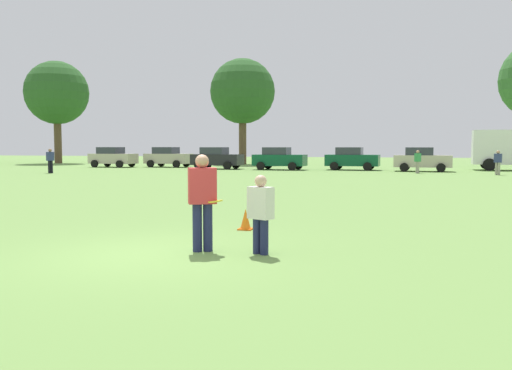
{
  "coord_description": "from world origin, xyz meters",
  "views": [
    {
      "loc": [
        4.14,
        -8.63,
        1.93
      ],
      "look_at": [
        1.44,
        1.72,
        1.15
      ],
      "focal_mm": 37.51,
      "sensor_mm": 36.0,
      "label": 1
    }
  ],
  "objects_px": {
    "traffic_cone": "(246,220)",
    "bystander_sideline_watcher": "(498,161)",
    "player_thrower": "(202,197)",
    "frisbee": "(215,201)",
    "parked_car_far_right": "(422,159)",
    "bystander_field_marshal": "(50,159)",
    "parked_car_mid_left": "(168,157)",
    "parked_car_near_left": "(113,157)",
    "player_defender": "(261,210)",
    "parked_car_near_right": "(352,158)",
    "bystander_far_jogger": "(418,160)",
    "parked_car_mid_right": "(279,158)",
    "parked_car_center": "(217,158)"
  },
  "relations": [
    {
      "from": "player_defender",
      "to": "bystander_far_jogger",
      "type": "distance_m",
      "value": 30.35
    },
    {
      "from": "player_defender",
      "to": "bystander_far_jogger",
      "type": "height_order",
      "value": "bystander_far_jogger"
    },
    {
      "from": "parked_car_near_left",
      "to": "parked_car_mid_right",
      "type": "relative_size",
      "value": 1.0
    },
    {
      "from": "frisbee",
      "to": "parked_car_far_right",
      "type": "height_order",
      "value": "parked_car_far_right"
    },
    {
      "from": "bystander_sideline_watcher",
      "to": "bystander_far_jogger",
      "type": "height_order",
      "value": "bystander_sideline_watcher"
    },
    {
      "from": "parked_car_near_left",
      "to": "bystander_field_marshal",
      "type": "height_order",
      "value": "parked_car_near_left"
    },
    {
      "from": "parked_car_near_left",
      "to": "bystander_field_marshal",
      "type": "distance_m",
      "value": 10.88
    },
    {
      "from": "parked_car_mid_left",
      "to": "parked_car_far_right",
      "type": "xyz_separation_m",
      "value": [
        22.06,
        -2.79,
        0.0
      ]
    },
    {
      "from": "parked_car_near_right",
      "to": "parked_car_far_right",
      "type": "bearing_deg",
      "value": -11.21
    },
    {
      "from": "player_thrower",
      "to": "parked_car_far_right",
      "type": "height_order",
      "value": "parked_car_far_right"
    },
    {
      "from": "traffic_cone",
      "to": "parked_car_near_right",
      "type": "relative_size",
      "value": 0.11
    },
    {
      "from": "parked_car_far_right",
      "to": "bystander_field_marshal",
      "type": "xyz_separation_m",
      "value": [
        -25.68,
        -9.37,
        0.06
      ]
    },
    {
      "from": "player_defender",
      "to": "parked_car_far_right",
      "type": "distance_m",
      "value": 33.5
    },
    {
      "from": "player_thrower",
      "to": "traffic_cone",
      "type": "distance_m",
      "value": 2.76
    },
    {
      "from": "parked_car_near_left",
      "to": "parked_car_center",
      "type": "distance_m",
      "value": 10.46
    },
    {
      "from": "traffic_cone",
      "to": "player_defender",
      "type": "bearing_deg",
      "value": -68.76
    },
    {
      "from": "parked_car_mid_right",
      "to": "bystander_field_marshal",
      "type": "xyz_separation_m",
      "value": [
        -14.6,
        -9.34,
        0.06
      ]
    },
    {
      "from": "player_defender",
      "to": "parked_car_mid_right",
      "type": "bearing_deg",
      "value": 101.61
    },
    {
      "from": "traffic_cone",
      "to": "parked_car_near_left",
      "type": "xyz_separation_m",
      "value": [
        -21.63,
        32.05,
        0.69
      ]
    },
    {
      "from": "parked_car_center",
      "to": "bystander_far_jogger",
      "type": "bearing_deg",
      "value": -11.87
    },
    {
      "from": "parked_car_near_left",
      "to": "bystander_field_marshal",
      "type": "relative_size",
      "value": 2.48
    },
    {
      "from": "traffic_cone",
      "to": "bystander_sideline_watcher",
      "type": "distance_m",
      "value": 28.42
    },
    {
      "from": "parked_car_mid_left",
      "to": "parked_car_far_right",
      "type": "distance_m",
      "value": 22.24
    },
    {
      "from": "player_thrower",
      "to": "parked_car_mid_right",
      "type": "distance_m",
      "value": 33.72
    },
    {
      "from": "frisbee",
      "to": "parked_car_mid_left",
      "type": "relative_size",
      "value": 0.06
    },
    {
      "from": "parked_car_mid_left",
      "to": "parked_car_center",
      "type": "relative_size",
      "value": 1.0
    },
    {
      "from": "player_defender",
      "to": "traffic_cone",
      "type": "distance_m",
      "value": 2.86
    },
    {
      "from": "traffic_cone",
      "to": "bystander_sideline_watcher",
      "type": "bearing_deg",
      "value": 69.57
    },
    {
      "from": "parked_car_near_right",
      "to": "bystander_far_jogger",
      "type": "distance_m",
      "value": 6.45
    },
    {
      "from": "parked_car_far_right",
      "to": "bystander_far_jogger",
      "type": "bearing_deg",
      "value": -98.09
    },
    {
      "from": "parked_car_near_left",
      "to": "parked_car_near_right",
      "type": "relative_size",
      "value": 1.0
    },
    {
      "from": "parked_car_mid_left",
      "to": "parked_car_near_left",
      "type": "bearing_deg",
      "value": -164.5
    },
    {
      "from": "player_defender",
      "to": "player_thrower",
      "type": "bearing_deg",
      "value": -178.44
    },
    {
      "from": "parked_car_near_left",
      "to": "parked_car_far_right",
      "type": "distance_m",
      "value": 26.95
    },
    {
      "from": "player_defender",
      "to": "traffic_cone",
      "type": "relative_size",
      "value": 2.95
    },
    {
      "from": "traffic_cone",
      "to": "bystander_sideline_watcher",
      "type": "xyz_separation_m",
      "value": [
        9.92,
        26.63,
        0.69
      ]
    },
    {
      "from": "traffic_cone",
      "to": "bystander_field_marshal",
      "type": "relative_size",
      "value": 0.28
    },
    {
      "from": "parked_car_far_right",
      "to": "parked_car_near_left",
      "type": "bearing_deg",
      "value": 176.93
    },
    {
      "from": "bystander_field_marshal",
      "to": "traffic_cone",
      "type": "bearing_deg",
      "value": -46.16
    },
    {
      "from": "player_defender",
      "to": "parked_car_near_left",
      "type": "distance_m",
      "value": 41.41
    },
    {
      "from": "parked_car_near_left",
      "to": "bystander_far_jogger",
      "type": "xyz_separation_m",
      "value": [
        26.47,
        -4.56,
        -0.0
      ]
    },
    {
      "from": "traffic_cone",
      "to": "parked_car_far_right",
      "type": "relative_size",
      "value": 0.11
    },
    {
      "from": "player_thrower",
      "to": "parked_car_far_right",
      "type": "xyz_separation_m",
      "value": [
        5.36,
        33.26,
        -0.08
      ]
    },
    {
      "from": "parked_car_center",
      "to": "parked_car_near_right",
      "type": "height_order",
      "value": "same"
    },
    {
      "from": "frisbee",
      "to": "bystander_far_jogger",
      "type": "height_order",
      "value": "bystander_far_jogger"
    },
    {
      "from": "bystander_sideline_watcher",
      "to": "parked_car_center",
      "type": "bearing_deg",
      "value": 168.66
    },
    {
      "from": "frisbee",
      "to": "bystander_field_marshal",
      "type": "relative_size",
      "value": 0.16
    },
    {
      "from": "traffic_cone",
      "to": "parked_car_near_left",
      "type": "bearing_deg",
      "value": 124.01
    },
    {
      "from": "bystander_sideline_watcher",
      "to": "bystander_field_marshal",
      "type": "xyz_separation_m",
      "value": [
        -30.31,
        -5.39,
        0.06
      ]
    },
    {
      "from": "player_thrower",
      "to": "frisbee",
      "type": "bearing_deg",
      "value": -2.1
    }
  ]
}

